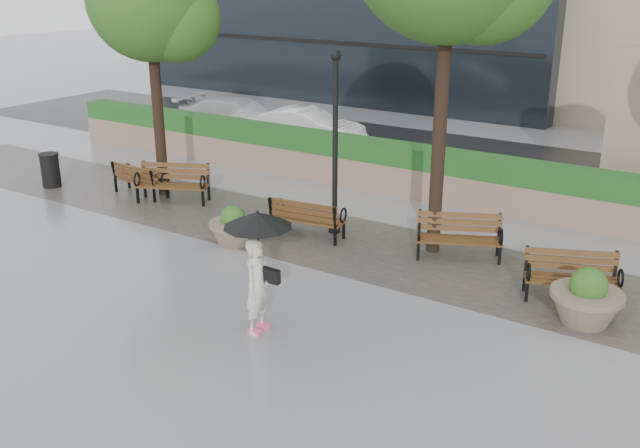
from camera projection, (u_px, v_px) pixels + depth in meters
The scene contains 17 objects.
ground at pixel (236, 284), 13.78m from camera, with size 100.00×100.00×0.00m, color gray.
cobble_strip at pixel (320, 237), 16.15m from camera, with size 28.00×3.20×0.01m, color #383330.
hedge_wall at pixel (401, 169), 19.08m from camera, with size 24.00×0.80×1.35m.
asphalt_street at pixel (458, 161), 22.46m from camera, with size 40.00×7.00×0.00m, color black.
bench_0 at pixel (141, 186), 19.01m from camera, with size 1.64×0.72×0.86m.
bench_1 at pixel (173, 191), 18.46m from camera, with size 1.96×1.43×0.99m.
bench_2 at pixel (307, 226), 16.07m from camera, with size 1.75×0.88×0.90m.
bench_3 at pixel (458, 246), 14.89m from camera, with size 1.86×1.36×0.94m.
bench_4 at pixel (570, 286), 13.05m from camera, with size 1.78×1.27×0.89m.
planter_left at pixel (233, 229), 15.65m from camera, with size 1.06×1.06×0.89m.
planter_right at pixel (586, 302), 12.14m from camera, with size 1.22×1.22×1.03m.
trash_bin at pixel (50, 171), 19.69m from camera, with size 0.54×0.54×0.90m, color black.
lamppost at pixel (335, 156), 15.83m from camera, with size 0.28×0.28×4.13m.
tree_0 at pixel (156, 4), 17.50m from camera, with size 3.22×3.09×6.59m.
car_left at pixel (240, 118), 25.36m from camera, with size 1.93×4.74×1.38m, color white.
car_right at pixel (307, 128), 24.00m from camera, with size 1.38×3.97×1.31m, color white.
pedestrian at pixel (258, 260), 11.60m from camera, with size 1.14×1.14×2.09m.
Camera 1 is at (8.20, -9.65, 5.80)m, focal length 40.00 mm.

